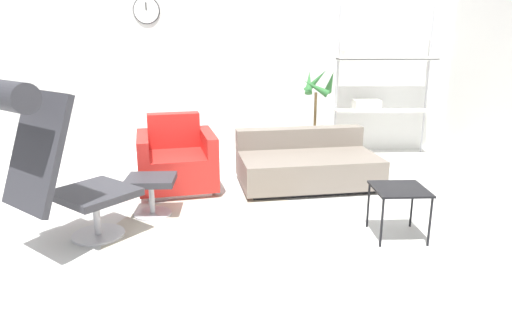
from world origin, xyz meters
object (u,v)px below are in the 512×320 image
at_px(couch_low, 306,165).
at_px(ottoman, 151,188).
at_px(lounge_chair, 50,154).
at_px(armchair_red, 177,162).
at_px(potted_plant, 315,129).
at_px(side_table, 399,193).
at_px(shelf_unit, 376,78).

bearing_deg(couch_low, ottoman, 21.33).
bearing_deg(lounge_chair, couch_low, 75.68).
distance_m(lounge_chair, armchair_red, 1.75).
bearing_deg(potted_plant, ottoman, -134.45).
bearing_deg(potted_plant, lounge_chair, -133.26).
relative_size(couch_low, side_table, 3.76).
height_order(potted_plant, shelf_unit, shelf_unit).
distance_m(side_table, shelf_unit, 2.92).
bearing_deg(shelf_unit, couch_low, -130.55).
bearing_deg(potted_plant, shelf_unit, 18.66).
distance_m(lounge_chair, couch_low, 2.78).
relative_size(lounge_chair, shelf_unit, 0.67).
bearing_deg(armchair_red, lounge_chair, 52.31).
bearing_deg(side_table, lounge_chair, -176.92).
bearing_deg(couch_low, potted_plant, -111.90).
height_order(couch_low, shelf_unit, shelf_unit).
height_order(ottoman, shelf_unit, shelf_unit).
xyz_separation_m(lounge_chair, armchair_red, (0.74, 1.50, -0.50)).
height_order(armchair_red, side_table, armchair_red).
distance_m(lounge_chair, side_table, 2.80).
bearing_deg(ottoman, side_table, -14.71).
relative_size(couch_low, shelf_unit, 0.80).
distance_m(ottoman, shelf_unit, 3.62).
distance_m(armchair_red, shelf_unit, 3.07).
bearing_deg(side_table, shelf_unit, 78.28).
height_order(lounge_chair, ottoman, lounge_chair).
height_order(lounge_chair, potted_plant, lounge_chair).
height_order(ottoman, potted_plant, potted_plant).
bearing_deg(side_table, couch_low, 111.30).
bearing_deg(armchair_red, shelf_unit, -162.66).
relative_size(ottoman, potted_plant, 0.36).
xyz_separation_m(couch_low, potted_plant, (0.27, 1.04, 0.21)).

